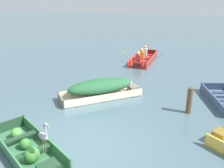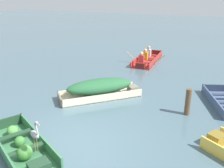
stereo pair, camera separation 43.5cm
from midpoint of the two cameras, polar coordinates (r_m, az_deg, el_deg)
name	(u,v)px [view 1 (the left image)]	position (r m, az deg, el deg)	size (l,w,h in m)	color
ground_plane	(79,147)	(7.05, -9.38, -14.04)	(80.00, 80.00, 0.00)	#47606B
dinghy_green_foreground	(28,149)	(7.03, -20.35, -13.84)	(2.95, 2.20, 0.43)	#387047
skiff_cream_far_moored	(101,88)	(9.73, -3.79, -0.91)	(2.93, 2.92, 0.77)	beige
rowboat_red_with_crew	(143,59)	(14.88, 6.22, 5.76)	(2.30, 3.54, 0.89)	#AD2D28
heron_on_dinghy	(43,136)	(6.03, -17.46, -11.21)	(0.45, 0.24, 0.84)	olive
mooring_post	(189,101)	(8.83, 15.95, -3.68)	(0.19, 0.19, 0.93)	brown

